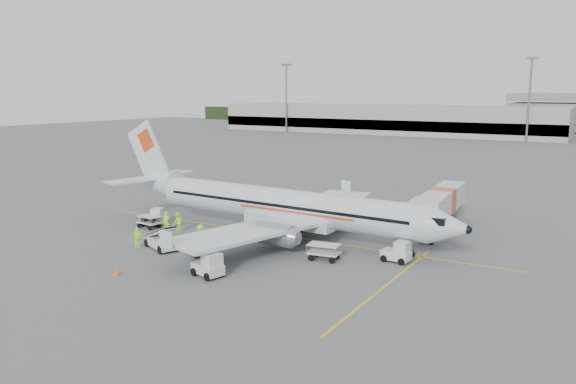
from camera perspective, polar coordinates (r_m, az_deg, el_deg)
name	(u,v)px	position (r m, az deg, el deg)	size (l,w,h in m)	color
ground	(277,235)	(53.19, -1.11, -4.36)	(360.00, 360.00, 0.00)	#56595B
stripe_lead	(277,235)	(53.19, -1.11, -4.35)	(44.00, 0.20, 0.01)	yellow
stripe_cross	(386,285)	(40.33, 9.96, -9.31)	(0.20, 20.00, 0.01)	yellow
terminal_west	(384,119)	(186.45, 9.76, 7.33)	(110.00, 22.00, 9.00)	gray
treeline	(536,121)	(220.59, 23.90, 6.64)	(300.00, 3.00, 6.00)	black
mast_west	(286,99)	(188.69, -0.17, 9.48)	(3.20, 1.20, 22.00)	slate
mast_center	(529,100)	(163.20, 23.29, 8.55)	(3.20, 1.20, 22.00)	slate
aircraft	(285,183)	(51.54, -0.35, 0.91)	(36.64, 28.72, 10.10)	silver
jet_bridge	(442,210)	(56.50, 15.34, -1.74)	(2.92, 15.55, 4.08)	silver
belt_loader	(161,233)	(49.44, -12.76, -4.06)	(5.21, 1.95, 2.82)	silver
tug_fore	(396,251)	(45.55, 10.93, -5.93)	(2.24, 1.28, 1.73)	silver
tug_mid	(208,264)	(41.70, -8.16, -7.28)	(2.37, 1.36, 1.83)	silver
tug_aft	(152,217)	(58.42, -13.61, -2.45)	(2.24, 1.29, 1.73)	silver
cart_loaded_a	(232,234)	(51.53, -5.69, -4.25)	(2.12, 1.25, 1.11)	silver
cart_loaded_b	(149,222)	(57.34, -13.94, -2.96)	(2.35, 1.39, 1.23)	silver
cart_empty_a	(207,250)	(46.67, -8.24, -5.86)	(2.09, 1.23, 1.09)	silver
cart_empty_b	(324,252)	(45.33, 3.67, -6.10)	(2.53, 1.50, 1.32)	silver
cone_nose	(386,255)	(46.35, 9.90, -6.34)	(0.36, 0.36, 0.59)	#FF5A0D
cone_port	(323,210)	(62.70, 3.61, -1.87)	(0.34, 0.34, 0.56)	#FF5A0D
cone_stbd	(117,271)	(43.58, -16.97, -7.66)	(0.41, 0.41, 0.68)	#FF5A0D
crew_a	(166,221)	(55.78, -12.27, -2.92)	(0.68, 0.45, 1.87)	#A3FE17
crew_b	(178,222)	(55.01, -11.11, -3.04)	(0.92, 0.72, 1.90)	#A3FE17
crew_c	(200,234)	(50.42, -8.89, -4.28)	(1.13, 0.65, 1.74)	#A3FE17
crew_d	(137,238)	(50.29, -15.06, -4.49)	(1.08, 0.45, 1.85)	#A3FE17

